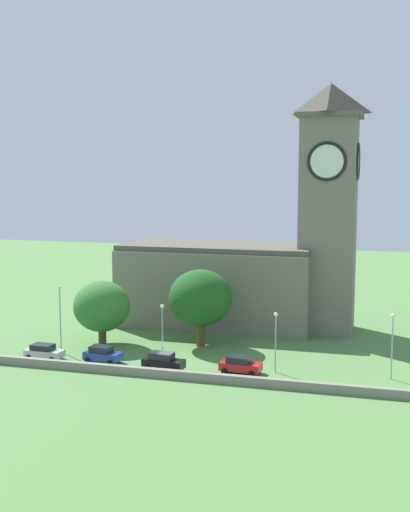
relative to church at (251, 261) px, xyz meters
name	(u,v)px	position (x,y,z in m)	size (l,w,h in m)	color
ground_plane	(206,334)	(-4.51, -6.07, -8.80)	(200.00, 200.00, 0.00)	#517F42
church	(251,261)	(0.00, 0.00, 0.00)	(31.52, 12.53, 31.80)	slate
quay_barrier	(156,373)	(-4.51, -24.99, -8.34)	(56.19, 0.70, 0.92)	gray
car_silver	(44,352)	(-18.75, -22.13, -7.94)	(4.37, 2.34, 1.70)	silver
car_blue	(102,354)	(-11.95, -21.58, -7.88)	(4.22, 2.43, 1.84)	#233D9E
car_black	(163,362)	(-4.61, -22.53, -7.84)	(4.55, 2.36, 1.92)	black
car_red	(240,365)	(3.37, -21.26, -7.90)	(4.37, 2.50, 1.78)	red
streetlamp_west_mid	(60,309)	(-18.24, -19.14, -3.63)	(0.44, 0.44, 7.88)	#9EA0A5
streetlamp_central	(162,323)	(-5.61, -19.87, -4.42)	(0.44, 0.44, 6.49)	#9EA0A5
streetlamp_east_mid	(276,332)	(6.81, -19.95, -4.51)	(0.44, 0.44, 6.34)	#9EA0A5
streetlamp_east_end	(392,335)	(18.40, -19.10, -4.29)	(0.44, 0.44, 6.72)	#9EA0A5
tree_riverside_west	(102,306)	(-15.15, -14.56, -4.12)	(6.80, 6.80, 7.77)	brown
tree_churchyard	(200,298)	(-3.61, -11.89, -2.99)	(7.50, 7.50, 9.23)	brown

